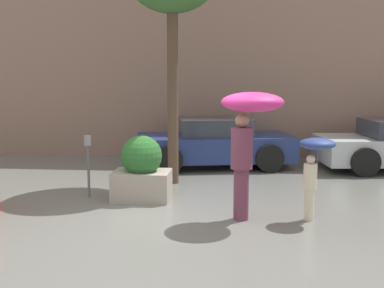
{
  "coord_description": "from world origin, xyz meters",
  "views": [
    {
      "loc": [
        1.13,
        -7.53,
        2.32
      ],
      "look_at": [
        0.3,
        1.6,
        1.05
      ],
      "focal_mm": 45.0,
      "sensor_mm": 36.0,
      "label": 1
    }
  ],
  "objects_px": {
    "planter_box": "(142,170)",
    "parked_car_near": "(214,143)",
    "person_child": "(315,159)",
    "parking_meter": "(88,153)",
    "person_adult": "(249,121)"
  },
  "relations": [
    {
      "from": "planter_box",
      "to": "parked_car_near",
      "type": "distance_m",
      "value": 3.83
    },
    {
      "from": "person_child",
      "to": "parking_meter",
      "type": "bearing_deg",
      "value": 160.34
    },
    {
      "from": "person_child",
      "to": "parked_car_near",
      "type": "xyz_separation_m",
      "value": [
        -1.83,
        4.7,
        -0.42
      ]
    },
    {
      "from": "person_adult",
      "to": "person_child",
      "type": "relative_size",
      "value": 1.54
    },
    {
      "from": "planter_box",
      "to": "person_child",
      "type": "distance_m",
      "value": 3.26
    },
    {
      "from": "planter_box",
      "to": "person_adult",
      "type": "bearing_deg",
      "value": -29.94
    },
    {
      "from": "planter_box",
      "to": "parking_meter",
      "type": "distance_m",
      "value": 1.12
    },
    {
      "from": "planter_box",
      "to": "parking_meter",
      "type": "height_order",
      "value": "planter_box"
    },
    {
      "from": "person_adult",
      "to": "person_child",
      "type": "height_order",
      "value": "person_adult"
    },
    {
      "from": "person_adult",
      "to": "parked_car_near",
      "type": "distance_m",
      "value": 4.94
    },
    {
      "from": "planter_box",
      "to": "person_adult",
      "type": "relative_size",
      "value": 0.59
    },
    {
      "from": "person_child",
      "to": "parked_car_near",
      "type": "relative_size",
      "value": 0.32
    },
    {
      "from": "planter_box",
      "to": "person_child",
      "type": "height_order",
      "value": "person_child"
    },
    {
      "from": "parking_meter",
      "to": "planter_box",
      "type": "bearing_deg",
      "value": -5.48
    },
    {
      "from": "parked_car_near",
      "to": "parking_meter",
      "type": "bearing_deg",
      "value": 136.07
    }
  ]
}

